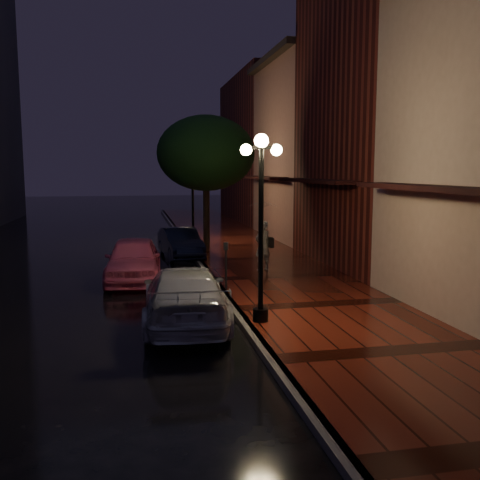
{
  "coord_description": "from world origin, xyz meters",
  "views": [
    {
      "loc": [
        -2.51,
        -16.78,
        3.67
      ],
      "look_at": [
        0.87,
        0.0,
        1.4
      ],
      "focal_mm": 40.0,
      "sensor_mm": 36.0,
      "label": 1
    }
  ],
  "objects": [
    {
      "name": "ground",
      "position": [
        0.0,
        0.0,
        0.0
      ],
      "size": [
        120.0,
        120.0,
        0.0
      ],
      "primitive_type": "plane",
      "color": "black",
      "rests_on": "ground"
    },
    {
      "name": "sidewalk",
      "position": [
        2.25,
        0.0,
        0.07
      ],
      "size": [
        4.5,
        60.0,
        0.15
      ],
      "primitive_type": "cube",
      "color": "#41130B",
      "rests_on": "ground"
    },
    {
      "name": "curb",
      "position": [
        0.0,
        0.0,
        0.07
      ],
      "size": [
        0.25,
        60.0,
        0.15
      ],
      "primitive_type": "cube",
      "color": "#595451",
      "rests_on": "ground"
    },
    {
      "name": "storefront_mid",
      "position": [
        7.0,
        2.0,
        5.5
      ],
      "size": [
        5.0,
        8.0,
        11.0
      ],
      "primitive_type": "cube",
      "color": "#511914",
      "rests_on": "ground"
    },
    {
      "name": "storefront_far",
      "position": [
        7.0,
        10.0,
        4.5
      ],
      "size": [
        5.0,
        8.0,
        9.0
      ],
      "primitive_type": "cube",
      "color": "#8C5951",
      "rests_on": "ground"
    },
    {
      "name": "storefront_extra",
      "position": [
        7.0,
        20.0,
        5.0
      ],
      "size": [
        5.0,
        12.0,
        10.0
      ],
      "primitive_type": "cube",
      "color": "#511914",
      "rests_on": "ground"
    },
    {
      "name": "streetlamp_near",
      "position": [
        0.35,
        -5.0,
        2.6
      ],
      "size": [
        0.96,
        0.36,
        4.31
      ],
      "color": "black",
      "rests_on": "sidewalk"
    },
    {
      "name": "streetlamp_far",
      "position": [
        0.35,
        9.0,
        2.6
      ],
      "size": [
        0.96,
        0.36,
        4.31
      ],
      "color": "black",
      "rests_on": "sidewalk"
    },
    {
      "name": "street_tree",
      "position": [
        0.61,
        5.99,
        4.24
      ],
      "size": [
        4.16,
        4.16,
        5.8
      ],
      "color": "black",
      "rests_on": "sidewalk"
    },
    {
      "name": "pink_car",
      "position": [
        -2.53,
        0.88,
        0.73
      ],
      "size": [
        1.95,
        4.38,
        1.46
      ],
      "primitive_type": "imported",
      "rotation": [
        0.0,
        0.0,
        -0.05
      ],
      "color": "#F2638A",
      "rests_on": "ground"
    },
    {
      "name": "navy_car",
      "position": [
        -0.6,
        5.31,
        0.63
      ],
      "size": [
        1.76,
        3.93,
        1.25
      ],
      "primitive_type": "imported",
      "rotation": [
        0.0,
        0.0,
        0.12
      ],
      "color": "black",
      "rests_on": "ground"
    },
    {
      "name": "silver_car",
      "position": [
        -1.34,
        -4.39,
        0.69
      ],
      "size": [
        2.21,
        4.87,
        1.38
      ],
      "primitive_type": "imported",
      "rotation": [
        0.0,
        0.0,
        3.08
      ],
      "color": "#ADACB4",
      "rests_on": "ground"
    },
    {
      "name": "woman_with_umbrella",
      "position": [
        1.91,
        1.15,
        1.76
      ],
      "size": [
        1.01,
        1.03,
        2.43
      ],
      "rotation": [
        0.0,
        0.0,
        3.56
      ],
      "color": "silver",
      "rests_on": "sidewalk"
    },
    {
      "name": "parking_meter",
      "position": [
        0.15,
        -1.47,
        1.0
      ],
      "size": [
        0.15,
        0.13,
        1.4
      ],
      "rotation": [
        0.0,
        0.0,
        -0.34
      ],
      "color": "black",
      "rests_on": "sidewalk"
    }
  ]
}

